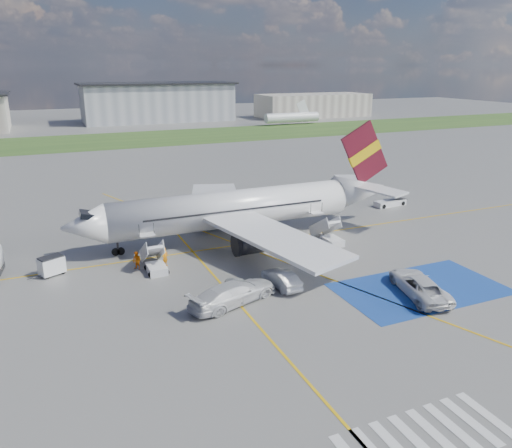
{
  "coord_description": "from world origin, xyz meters",
  "views": [
    {
      "loc": [
        -17.87,
        -33.49,
        17.87
      ],
      "look_at": [
        0.11,
        7.81,
        3.5
      ],
      "focal_mm": 35.0,
      "sensor_mm": 36.0,
      "label": 1
    }
  ],
  "objects_px": {
    "car_silver_a": "(234,288)",
    "car_silver_b": "(281,278)",
    "van_white_b": "(234,290)",
    "gpu_cart": "(52,267)",
    "airliner": "(245,207)",
    "van_white_a": "(419,282)",
    "belt_loader": "(390,203)"
  },
  "relations": [
    {
      "from": "gpu_cart",
      "to": "car_silver_b",
      "type": "bearing_deg",
      "value": -55.2
    },
    {
      "from": "belt_loader",
      "to": "van_white_b",
      "type": "bearing_deg",
      "value": -152.67
    },
    {
      "from": "van_white_a",
      "to": "car_silver_a",
      "type": "bearing_deg",
      "value": -7.31
    },
    {
      "from": "car_silver_a",
      "to": "car_silver_b",
      "type": "bearing_deg",
      "value": -155.85
    },
    {
      "from": "belt_loader",
      "to": "car_silver_b",
      "type": "relative_size",
      "value": 1.1
    },
    {
      "from": "gpu_cart",
      "to": "airliner",
      "type": "bearing_deg",
      "value": -17.33
    },
    {
      "from": "gpu_cart",
      "to": "van_white_b",
      "type": "xyz_separation_m",
      "value": [
        12.86,
        -11.67,
        0.38
      ]
    },
    {
      "from": "gpu_cart",
      "to": "van_white_b",
      "type": "bearing_deg",
      "value": -66.96
    },
    {
      "from": "gpu_cart",
      "to": "belt_loader",
      "type": "bearing_deg",
      "value": -15.74
    },
    {
      "from": "car_silver_a",
      "to": "car_silver_b",
      "type": "distance_m",
      "value": 4.33
    },
    {
      "from": "airliner",
      "to": "van_white_a",
      "type": "relative_size",
      "value": 6.46
    },
    {
      "from": "car_silver_b",
      "to": "van_white_a",
      "type": "bearing_deg",
      "value": 144.18
    },
    {
      "from": "car_silver_a",
      "to": "van_white_b",
      "type": "relative_size",
      "value": 0.73
    },
    {
      "from": "car_silver_a",
      "to": "van_white_b",
      "type": "distance_m",
      "value": 1.27
    },
    {
      "from": "airliner",
      "to": "gpu_cart",
      "type": "xyz_separation_m",
      "value": [
        -19.67,
        -2.56,
        -2.61
      ]
    },
    {
      "from": "gpu_cart",
      "to": "van_white_b",
      "type": "relative_size",
      "value": 0.41
    },
    {
      "from": "car_silver_a",
      "to": "van_white_b",
      "type": "bearing_deg",
      "value": 88.43
    },
    {
      "from": "van_white_b",
      "to": "gpu_cart",
      "type": "bearing_deg",
      "value": 28.99
    },
    {
      "from": "gpu_cart",
      "to": "car_silver_b",
      "type": "distance_m",
      "value": 20.48
    },
    {
      "from": "airliner",
      "to": "belt_loader",
      "type": "distance_m",
      "value": 23.17
    },
    {
      "from": "gpu_cart",
      "to": "van_white_b",
      "type": "distance_m",
      "value": 17.37
    },
    {
      "from": "belt_loader",
      "to": "car_silver_b",
      "type": "height_order",
      "value": "car_silver_b"
    },
    {
      "from": "airliner",
      "to": "van_white_a",
      "type": "height_order",
      "value": "airliner"
    },
    {
      "from": "belt_loader",
      "to": "van_white_b",
      "type": "relative_size",
      "value": 0.83
    },
    {
      "from": "airliner",
      "to": "car_silver_b",
      "type": "bearing_deg",
      "value": -98.84
    },
    {
      "from": "airliner",
      "to": "car_silver_b",
      "type": "xyz_separation_m",
      "value": [
        -2.01,
        -12.94,
        -2.66
      ]
    },
    {
      "from": "van_white_a",
      "to": "van_white_b",
      "type": "relative_size",
      "value": 0.97
    },
    {
      "from": "gpu_cart",
      "to": "car_silver_a",
      "type": "bearing_deg",
      "value": -63.14
    },
    {
      "from": "airliner",
      "to": "belt_loader",
      "type": "height_order",
      "value": "airliner"
    },
    {
      "from": "car_silver_a",
      "to": "airliner",
      "type": "bearing_deg",
      "value": -94.05
    },
    {
      "from": "car_silver_b",
      "to": "van_white_a",
      "type": "distance_m",
      "value": 11.24
    },
    {
      "from": "airliner",
      "to": "van_white_a",
      "type": "bearing_deg",
      "value": -67.89
    }
  ]
}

